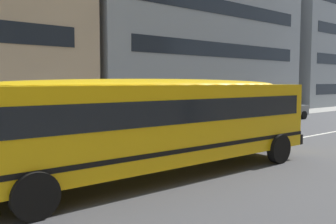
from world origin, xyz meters
The scene contains 8 objects.
ground_plane centered at (0.00, 0.00, 0.00)m, with size 400.00×400.00×0.00m, color #424244.
sidewalk_far centered at (0.00, 8.29, 0.01)m, with size 120.00×3.00×0.01m, color gray.
lane_centreline centered at (0.00, 0.00, 0.00)m, with size 110.00×0.16×0.01m, color silver.
school_bus centered at (-3.00, -1.21, 1.64)m, with size 12.36×3.07×2.75m.
parked_car_grey_beside_sign centered at (13.92, 5.54, 0.84)m, with size 3.99×2.05×1.64m.
parked_car_dark_blue_near_corner centered at (5.52, 5.49, 0.84)m, with size 3.98×2.04×1.64m.
apartment_block_far_centre centered at (12.69, 14.54, 6.65)m, with size 21.11×9.56×13.30m.
apartment_block_far_right centered at (32.69, 16.38, 8.25)m, with size 14.58×13.23×16.50m.
Camera 1 is at (-9.29, -9.29, 2.66)m, focal length 39.44 mm.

